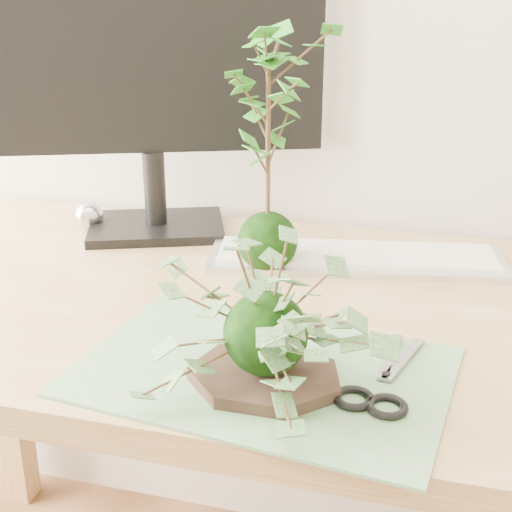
# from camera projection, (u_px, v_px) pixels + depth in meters

# --- Properties ---
(desk) EXTENTS (1.60, 0.70, 0.74)m
(desk) POSITION_uv_depth(u_px,v_px,m) (304.00, 356.00, 1.06)
(desk) COLOR tan
(desk) RESTS_ON ground_plane
(cutting_mat) EXTENTS (0.46, 0.34, 0.00)m
(cutting_mat) POSITION_uv_depth(u_px,v_px,m) (263.00, 371.00, 0.84)
(cutting_mat) COLOR #5C945A
(cutting_mat) RESTS_ON desk
(stone_dish) EXTENTS (0.18, 0.18, 0.01)m
(stone_dish) POSITION_uv_depth(u_px,v_px,m) (265.00, 377.00, 0.81)
(stone_dish) COLOR black
(stone_dish) RESTS_ON cutting_mat
(ivy_kokedama) EXTENTS (0.32, 0.32, 0.19)m
(ivy_kokedama) POSITION_uv_depth(u_px,v_px,m) (266.00, 297.00, 0.78)
(ivy_kokedama) COLOR black
(ivy_kokedama) RESTS_ON stone_dish
(maple_kokedama) EXTENTS (0.26, 0.26, 0.40)m
(maple_kokedama) POSITION_uv_depth(u_px,v_px,m) (268.00, 92.00, 1.04)
(maple_kokedama) COLOR black
(maple_kokedama) RESTS_ON desk
(keyboard) EXTENTS (0.50, 0.22, 0.02)m
(keyboard) POSITION_uv_depth(u_px,v_px,m) (355.00, 258.00, 1.17)
(keyboard) COLOR silver
(keyboard) RESTS_ON desk
(monitor) EXTENTS (0.57, 0.26, 0.53)m
(monitor) POSITION_uv_depth(u_px,v_px,m) (150.00, 59.00, 1.21)
(monitor) COLOR black
(monitor) RESTS_ON desk
(foil_ball) EXTENTS (0.05, 0.05, 0.05)m
(foil_ball) POSITION_uv_depth(u_px,v_px,m) (89.00, 216.00, 1.31)
(foil_ball) COLOR silver
(foil_ball) RESTS_ON desk
(scissors) EXTENTS (0.09, 0.19, 0.01)m
(scissors) POSITION_uv_depth(u_px,v_px,m) (381.00, 392.00, 0.79)
(scissors) COLOR gray
(scissors) RESTS_ON cutting_mat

